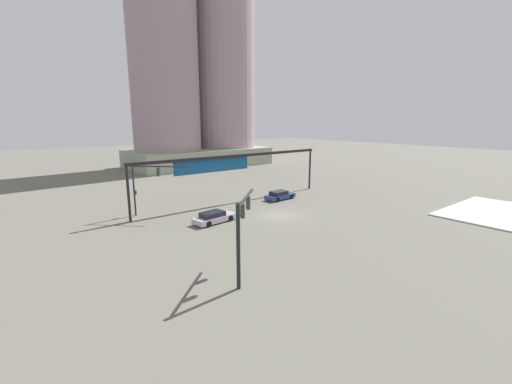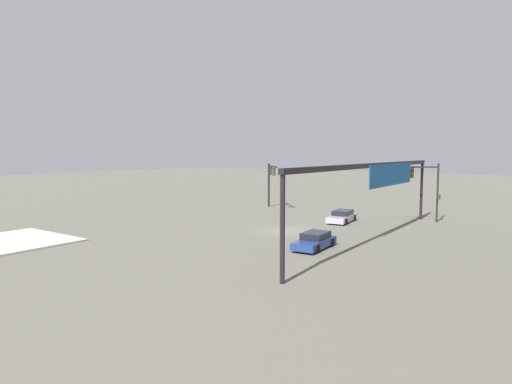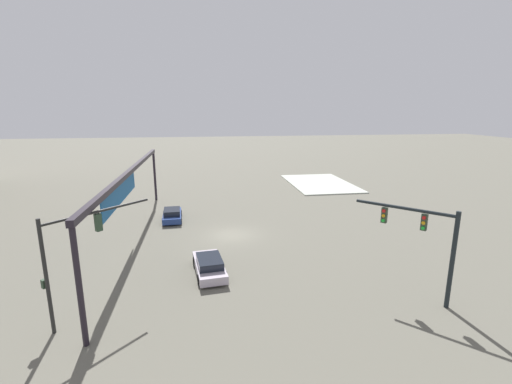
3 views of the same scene
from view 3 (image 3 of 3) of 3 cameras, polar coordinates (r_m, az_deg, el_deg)
name	(u,v)px [view 3 (image 3 of 3)]	position (r m, az deg, el deg)	size (l,w,h in m)	color
ground_plane	(232,235)	(31.73, -3.97, -6.96)	(238.90, 238.90, 0.00)	#636054
sidewalk_corner	(320,183)	(54.03, 10.27, 1.39)	(14.23, 8.86, 0.15)	#B9BFB2
traffic_signal_near_corner	(72,248)	(20.34, -27.61, -8.04)	(4.53, 4.67, 5.97)	black
traffic_signal_opposite_side	(427,236)	(22.25, 25.89, -6.40)	(4.32, 4.02, 5.63)	black
overhead_sign_gantry	(129,181)	(29.90, -19.81, 1.71)	(28.39, 0.43, 6.25)	black
sedan_car_approaching	(209,265)	(24.69, -7.56, -11.67)	(4.85, 2.32, 1.21)	#B8ABBB
sedan_car_waiting_far	(172,215)	(36.59, -13.40, -3.59)	(4.39, 2.05, 1.21)	navy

